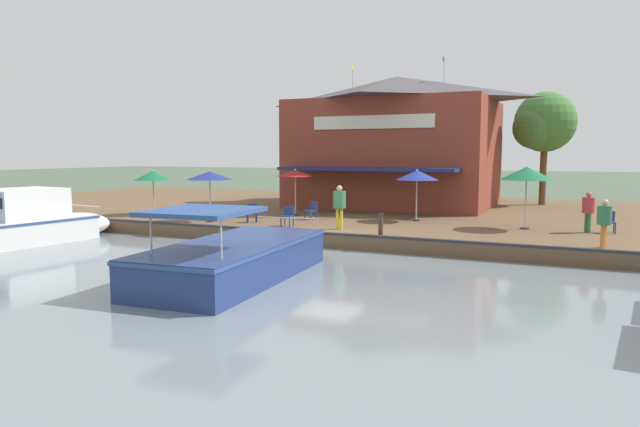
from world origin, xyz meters
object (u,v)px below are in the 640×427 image
Objects in this scene: patio_umbrella_far_corner at (527,173)px; motorboat_far_downstream at (247,254)px; patio_umbrella_back_row at (295,173)px; mooring_post at (381,225)px; patio_umbrella_by_entrance at (417,175)px; cafe_chair_back_row_seat at (609,221)px; person_near_entrance at (339,201)px; patio_umbrella_mid_patio_right at (153,176)px; cafe_chair_far_corner_seat at (252,212)px; cafe_chair_beside_entrance at (288,215)px; waterfront_restaurant at (396,141)px; motorboat_outer_channel at (13,225)px; cafe_chair_mid_patio at (312,209)px; tree_downstream_bank at (542,124)px; person_at_quay_edge at (588,207)px; patio_umbrella_mid_patio_left at (210,176)px; person_mid_patio at (604,218)px.

patio_umbrella_far_corner is 12.60m from motorboat_far_downstream.
mooring_post is at bearing 49.24° from patio_umbrella_back_row.
cafe_chair_back_row_seat is (0.87, 7.91, -1.63)m from patio_umbrella_by_entrance.
patio_umbrella_back_row reaches higher than person_near_entrance.
patio_umbrella_mid_patio_right is at bearing -77.48° from patio_umbrella_by_entrance.
cafe_chair_beside_entrance is at bearing 76.70° from cafe_chair_far_corner_seat.
cafe_chair_beside_entrance is 2.50m from person_near_entrance.
cafe_chair_beside_entrance is (3.17, -9.35, -1.82)m from patio_umbrella_far_corner.
waterfront_restaurant reaches higher than cafe_chair_far_corner_seat.
cafe_chair_beside_entrance is 12.86m from cafe_chair_back_row_seat.
motorboat_outer_channel is at bearing -66.82° from cafe_chair_back_row_seat.
motorboat_outer_channel is (10.01, -7.60, -1.86)m from patio_umbrella_back_row.
tree_downstream_bank is at bearing 143.69° from cafe_chair_mid_patio.
person_at_quay_edge is 13.81m from motorboat_far_downstream.
waterfront_restaurant reaches higher than mooring_post.
patio_umbrella_by_entrance is 17.21m from motorboat_outer_channel.
patio_umbrella_far_corner is (-3.25, 13.30, 0.19)m from patio_umbrella_mid_patio_left.
waterfront_restaurant is 12.05m from cafe_chair_beside_entrance.
waterfront_restaurant is 1.26× the size of motorboat_outer_channel.
cafe_chair_beside_entrance is 0.96× the size of mooring_post.
patio_umbrella_far_corner is 1.45× the size of person_near_entrance.
patio_umbrella_mid_patio_left reaches higher than cafe_chair_back_row_seat.
person_at_quay_edge is at bearing 50.94° from waterfront_restaurant.
mooring_post reaches higher than cafe_chair_mid_patio.
motorboat_far_downstream reaches higher than cafe_chair_mid_patio.
motorboat_far_downstream is (10.27, -10.16, -0.39)m from cafe_chair_back_row_seat.
patio_umbrella_far_corner is 10.04m from cafe_chair_beside_entrance.
patio_umbrella_mid_patio_right is 2.67× the size of cafe_chair_far_corner_seat.
waterfront_restaurant is at bearing -156.15° from patio_umbrella_by_entrance.
tree_downstream_bank is (-21.34, 18.42, 4.61)m from motorboat_outer_channel.
motorboat_far_downstream is at bearing -34.76° from patio_umbrella_far_corner.
tree_downstream_bank is at bearing 142.75° from cafe_chair_far_corner_seat.
patio_umbrella_far_corner is at bearing 134.60° from mooring_post.
patio_umbrella_mid_patio_left reaches higher than patio_umbrella_back_row.
cafe_chair_mid_patio is at bearing -86.91° from patio_umbrella_far_corner.
cafe_chair_beside_entrance is at bearing 91.18° from patio_umbrella_mid_patio_left.
motorboat_outer_channel is 11.57m from motorboat_far_downstream.
person_near_entrance is at bearing -94.09° from person_mid_patio.
patio_umbrella_mid_patio_right reaches higher than cafe_chair_back_row_seat.
patio_umbrella_by_entrance is at bearing -22.57° from tree_downstream_bank.
person_at_quay_edge is (8.46, 10.42, -2.86)m from waterfront_restaurant.
motorboat_outer_channel is (9.20, -18.60, -2.04)m from patio_umbrella_far_corner.
patio_umbrella_mid_patio_right is 8.49m from cafe_chair_mid_patio.
person_mid_patio reaches higher than cafe_chair_back_row_seat.
cafe_chair_far_corner_seat is 0.13× the size of tree_downstream_bank.
patio_umbrella_mid_patio_left is 0.90× the size of patio_umbrella_far_corner.
mooring_post is at bearing -57.34° from person_at_quay_edge.
person_near_entrance is 0.27× the size of tree_downstream_bank.
waterfront_restaurant is 14.18m from patio_umbrella_mid_patio_right.
person_near_entrance is 7.05m from motorboat_far_downstream.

